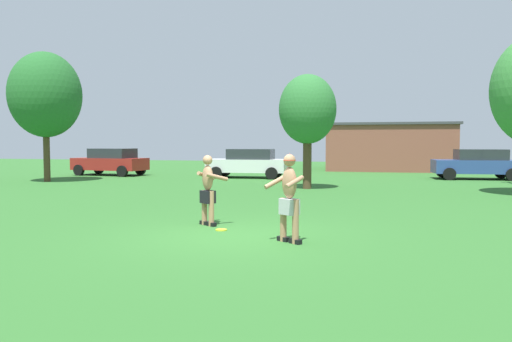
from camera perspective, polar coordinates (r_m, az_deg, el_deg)
name	(u,v)px	position (r m, az deg, el deg)	size (l,w,h in m)	color
ground_plane	(232,236)	(10.45, -2.71, -7.43)	(80.00, 80.00, 0.00)	#2D6628
player_with_cap	(289,194)	(9.65, 3.82, -2.61)	(0.78, 0.77, 1.73)	black
player_in_black	(208,189)	(11.68, -5.51, -2.05)	(0.72, 0.76, 1.65)	black
frisbee	(221,230)	(11.11, -4.00, -6.73)	(0.25, 0.25, 0.03)	yellow
car_blue_near_post	(477,164)	(28.55, 23.99, 0.78)	(4.41, 2.25, 1.58)	#2D478C
car_white_mid_lot	(248,163)	(27.18, -0.90, 0.95)	(4.36, 2.14, 1.58)	white
car_red_far_end	(111,161)	(30.52, -16.30, 1.07)	(4.48, 2.44, 1.58)	maroon
outbuilding_behind_lot	(389,147)	(36.30, 15.02, 2.70)	(8.64, 6.54, 3.24)	brown
tree_left_field	(45,95)	(26.75, -22.97, 8.01)	(3.47, 3.47, 6.36)	#4C3823
tree_right_field	(308,110)	(20.95, 5.92, 6.95)	(2.39, 2.39, 4.76)	#4C3823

